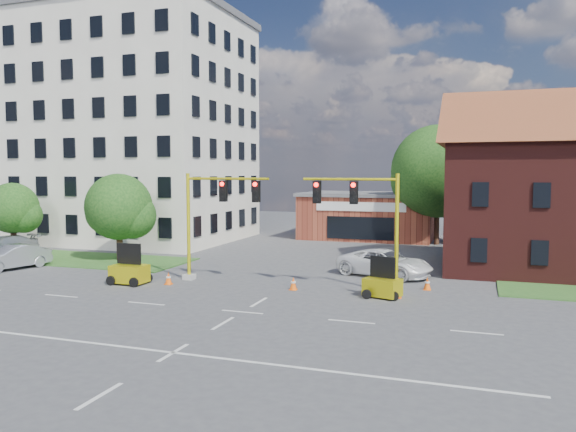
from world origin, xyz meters
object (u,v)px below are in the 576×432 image
object	(u,v)px
pickup_white	(385,263)
trailer_west	(129,272)
signal_mast_west	(214,213)
trailer_east	(382,285)
signal_mast_east	(365,217)

from	to	relation	value
pickup_white	trailer_west	bearing A→B (deg)	136.03
signal_mast_west	trailer_west	xyz separation A→B (m)	(-4.17, -2.25, -3.23)
trailer_east	pickup_white	bearing A→B (deg)	115.72
trailer_west	pickup_white	size ratio (longest dim) A/B	0.38
trailer_east	signal_mast_east	bearing A→B (deg)	155.22
signal_mast_east	trailer_west	size ratio (longest dim) A/B	2.83
trailer_west	trailer_east	distance (m)	14.05
signal_mast_east	trailer_west	xyz separation A→B (m)	(-12.88, -2.25, -3.23)
signal_mast_west	pickup_white	world-z (taller)	signal_mast_west
signal_mast_west	trailer_east	bearing A→B (deg)	-5.94
trailer_west	trailer_east	world-z (taller)	trailer_west
trailer_west	pickup_white	xyz separation A→B (m)	(13.19, 7.01, 0.11)
trailer_east	trailer_west	bearing A→B (deg)	-157.18
signal_mast_west	signal_mast_east	xyz separation A→B (m)	(8.71, 0.00, 0.00)
trailer_west	trailer_east	bearing A→B (deg)	5.39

